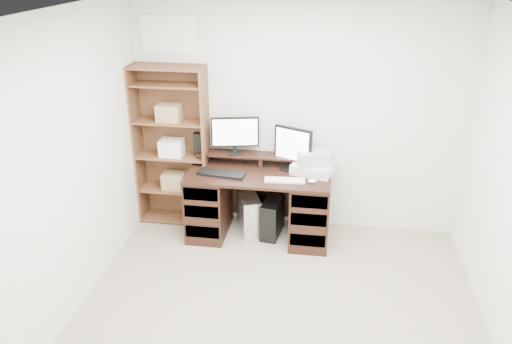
% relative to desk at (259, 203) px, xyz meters
% --- Properties ---
extents(room, '(3.54, 4.04, 2.54)m').
position_rel_desk_xyz_m(room, '(0.35, -1.64, 0.86)').
color(room, gray).
rests_on(room, ground).
extents(desk, '(1.50, 0.70, 0.75)m').
position_rel_desk_xyz_m(desk, '(0.00, 0.00, 0.00)').
color(desk, black).
rests_on(desk, ground).
extents(riser_shelf, '(1.40, 0.22, 0.12)m').
position_rel_desk_xyz_m(riser_shelf, '(0.00, 0.21, 0.45)').
color(riser_shelf, black).
rests_on(riser_shelf, desk).
extents(monitor_wide, '(0.51, 0.17, 0.41)m').
position_rel_desk_xyz_m(monitor_wide, '(-0.29, 0.21, 0.71)').
color(monitor_wide, black).
rests_on(monitor_wide, riser_shelf).
extents(monitor_small, '(0.40, 0.24, 0.46)m').
position_rel_desk_xyz_m(monitor_small, '(0.34, 0.14, 0.61)').
color(monitor_small, black).
rests_on(monitor_small, desk).
extents(speaker, '(0.09, 0.09, 0.21)m').
position_rel_desk_xyz_m(speaker, '(-0.70, 0.19, 0.59)').
color(speaker, black).
rests_on(speaker, riser_shelf).
extents(keyboard_black, '(0.51, 0.23, 0.03)m').
position_rel_desk_xyz_m(keyboard_black, '(-0.38, -0.12, 0.37)').
color(keyboard_black, black).
rests_on(keyboard_black, desk).
extents(keyboard_white, '(0.41, 0.15, 0.02)m').
position_rel_desk_xyz_m(keyboard_white, '(0.29, -0.17, 0.37)').
color(keyboard_white, silver).
rests_on(keyboard_white, desk).
extents(mouse, '(0.11, 0.09, 0.04)m').
position_rel_desk_xyz_m(mouse, '(0.56, -0.17, 0.38)').
color(mouse, white).
rests_on(mouse, desk).
extents(printer, '(0.48, 0.40, 0.10)m').
position_rel_desk_xyz_m(printer, '(0.56, 0.08, 0.41)').
color(printer, beige).
rests_on(printer, desk).
extents(basket, '(0.37, 0.30, 0.14)m').
position_rel_desk_xyz_m(basket, '(0.56, 0.08, 0.53)').
color(basket, '#A4A9AF').
rests_on(basket, printer).
extents(tower_silver, '(0.33, 0.47, 0.43)m').
position_rel_desk_xyz_m(tower_silver, '(-0.12, 0.07, -0.17)').
color(tower_silver, silver).
rests_on(tower_silver, ground).
extents(tower_black, '(0.23, 0.44, 0.42)m').
position_rel_desk_xyz_m(tower_black, '(0.14, 0.03, -0.18)').
color(tower_black, black).
rests_on(tower_black, ground).
extents(bookshelf, '(0.80, 0.30, 1.80)m').
position_rel_desk_xyz_m(bookshelf, '(-0.99, 0.21, 0.53)').
color(bookshelf, brown).
rests_on(bookshelf, ground).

